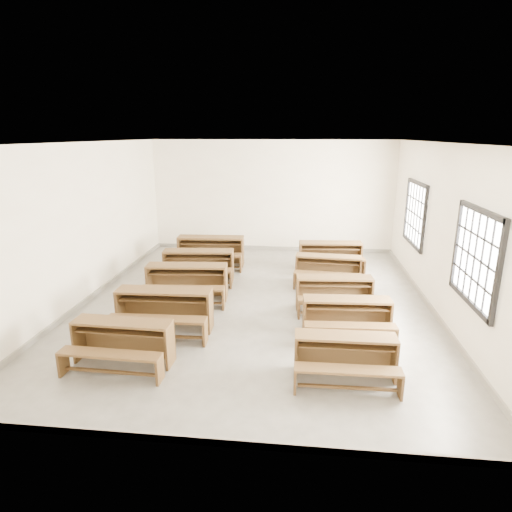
# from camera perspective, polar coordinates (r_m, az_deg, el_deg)

# --- Properties ---
(room) EXTENTS (8.50, 8.50, 3.20)m
(room) POSITION_cam_1_polar(r_m,az_deg,el_deg) (8.29, 0.62, 7.60)
(room) COLOR gray
(room) RESTS_ON ground
(desk_set_0) EXTENTS (1.52, 0.83, 0.67)m
(desk_set_0) POSITION_cam_1_polar(r_m,az_deg,el_deg) (6.81, -17.42, -10.58)
(desk_set_0) COLOR brown
(desk_set_0) RESTS_ON ground
(desk_set_1) EXTENTS (1.69, 0.92, 0.75)m
(desk_set_1) POSITION_cam_1_polar(r_m,az_deg,el_deg) (7.69, -12.17, -6.69)
(desk_set_1) COLOR brown
(desk_set_1) RESTS_ON ground
(desk_set_2) EXTENTS (1.72, 1.00, 0.75)m
(desk_set_2) POSITION_cam_1_polar(r_m,az_deg,el_deg) (9.00, -9.22, -3.14)
(desk_set_2) COLOR brown
(desk_set_2) RESTS_ON ground
(desk_set_3) EXTENTS (1.70, 1.00, 0.73)m
(desk_set_3) POSITION_cam_1_polar(r_m,az_deg,el_deg) (10.11, -7.69, -0.99)
(desk_set_3) COLOR brown
(desk_set_3) RESTS_ON ground
(desk_set_4) EXTENTS (1.76, 0.98, 0.77)m
(desk_set_4) POSITION_cam_1_polar(r_m,az_deg,el_deg) (11.25, -6.06, 0.93)
(desk_set_4) COLOR brown
(desk_set_4) RESTS_ON ground
(desk_set_5) EXTENTS (1.43, 0.75, 0.64)m
(desk_set_5) POSITION_cam_1_polar(r_m,az_deg,el_deg) (6.29, 11.79, -12.68)
(desk_set_5) COLOR brown
(desk_set_5) RESTS_ON ground
(desk_set_6) EXTENTS (1.52, 0.84, 0.67)m
(desk_set_6) POSITION_cam_1_polar(r_m,az_deg,el_deg) (7.50, 12.03, -7.67)
(desk_set_6) COLOR brown
(desk_set_6) RESTS_ON ground
(desk_set_7) EXTENTS (1.53, 0.87, 0.67)m
(desk_set_7) POSITION_cam_1_polar(r_m,az_deg,el_deg) (8.54, 10.41, -4.60)
(desk_set_7) COLOR brown
(desk_set_7) RESTS_ON ground
(desk_set_8) EXTENTS (1.54, 0.89, 0.67)m
(desk_set_8) POSITION_cam_1_polar(r_m,az_deg,el_deg) (9.95, 9.58, -1.57)
(desk_set_8) COLOR brown
(desk_set_8) RESTS_ON ground
(desk_set_9) EXTENTS (1.64, 0.95, 0.71)m
(desk_set_9) POSITION_cam_1_polar(r_m,az_deg,el_deg) (11.05, 9.90, 0.30)
(desk_set_9) COLOR brown
(desk_set_9) RESTS_ON ground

